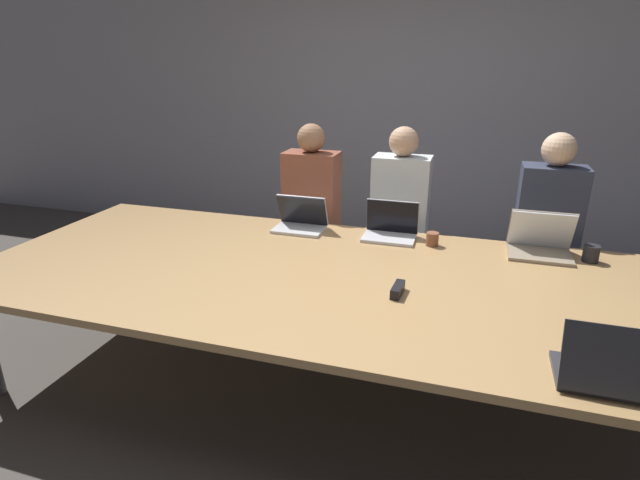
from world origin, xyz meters
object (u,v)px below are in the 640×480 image
at_px(laptop_far_right, 540,242).
at_px(laptop_near_right, 608,370).
at_px(cup_far_center, 432,239).
at_px(cup_far_right, 591,254).
at_px(laptop_far_midleft, 301,220).
at_px(stapler, 398,290).
at_px(person_far_center, 399,225).
at_px(person_far_right, 544,240).
at_px(person_far_midleft, 312,218).
at_px(laptop_far_center, 391,227).

bearing_deg(laptop_far_right, laptop_near_right, -85.48).
bearing_deg(cup_far_center, cup_far_right, 0.39).
bearing_deg(laptop_far_midleft, stapler, -45.20).
bearing_deg(person_far_center, laptop_near_right, -60.34).
bearing_deg(cup_far_center, laptop_far_midleft, 176.76).
distance_m(person_far_right, laptop_far_midleft, 1.64).
height_order(cup_far_center, person_far_midleft, person_far_midleft).
relative_size(cup_far_right, stapler, 0.64).
xyz_separation_m(person_far_right, laptop_near_right, (0.02, -1.72, 0.12)).
bearing_deg(person_far_center, cup_far_right, -23.11).
relative_size(cup_far_center, stapler, 0.55).
distance_m(laptop_far_right, person_far_midleft, 1.62).
bearing_deg(person_far_right, laptop_far_midleft, -165.30).
bearing_deg(cup_far_right, laptop_far_center, 176.72).
distance_m(laptop_far_right, laptop_far_midleft, 1.50).
bearing_deg(laptop_far_center, person_far_center, 90.80).
bearing_deg(stapler, laptop_far_midleft, 138.37).
bearing_deg(laptop_near_right, person_far_center, -60.34).
bearing_deg(person_far_center, cup_far_center, -60.99).
distance_m(person_far_right, laptop_far_center, 1.06).
relative_size(person_far_right, stapler, 9.07).
relative_size(cup_far_right, cup_far_center, 1.17).
relative_size(laptop_far_center, person_far_midleft, 0.25).
distance_m(laptop_far_center, laptop_far_midleft, 0.61).
relative_size(cup_far_right, laptop_near_right, 0.29).
xyz_separation_m(person_far_right, person_far_center, (-0.98, 0.04, -0.00)).
relative_size(laptop_far_right, cup_far_center, 4.30).
bearing_deg(laptop_far_midleft, laptop_far_center, 2.15).
bearing_deg(cup_far_center, laptop_near_right, -60.08).
bearing_deg(stapler, laptop_near_right, -28.66).
bearing_deg(laptop_far_midleft, cup_far_center, -3.24).
bearing_deg(laptop_near_right, person_far_right, -89.26).
bearing_deg(laptop_far_right, laptop_far_midleft, 179.90).
height_order(person_far_right, cup_far_right, person_far_right).
xyz_separation_m(laptop_far_right, laptop_near_right, (0.10, -1.31, -0.00)).
distance_m(person_far_center, laptop_near_right, 2.03).
bearing_deg(person_far_right, laptop_far_right, -100.95).
relative_size(person_far_right, laptop_far_midleft, 4.05).
bearing_deg(cup_far_right, laptop_far_midleft, 178.58).
distance_m(person_far_midleft, stapler, 1.48).
bearing_deg(laptop_near_right, person_far_midleft, -46.02).
bearing_deg(person_far_right, laptop_far_center, -158.08).
xyz_separation_m(laptop_far_center, laptop_far_midleft, (-0.61, -0.02, -0.00)).
relative_size(laptop_near_right, stapler, 2.22).
xyz_separation_m(laptop_far_center, laptop_near_right, (1.00, -1.33, 0.01)).
xyz_separation_m(person_far_center, laptop_near_right, (1.00, -1.76, 0.13)).
relative_size(laptop_far_right, laptop_far_midleft, 1.06).
height_order(person_far_center, stapler, person_far_center).
height_order(laptop_far_center, person_far_midleft, person_far_midleft).
xyz_separation_m(cup_far_center, laptop_near_right, (0.72, -1.26, 0.03)).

